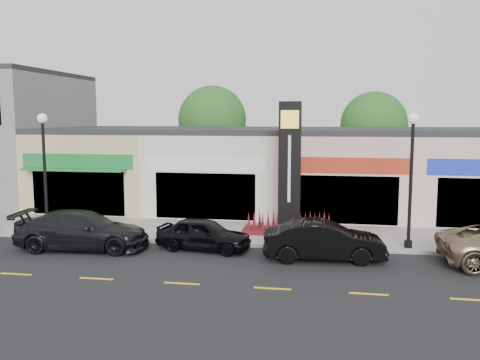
{
  "coord_description": "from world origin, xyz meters",
  "views": [
    {
      "loc": [
        4.59,
        -18.63,
        5.47
      ],
      "look_at": [
        0.76,
        4.0,
        2.6
      ],
      "focal_mm": 38.0,
      "sensor_mm": 36.0,
      "label": 1
    }
  ],
  "objects_px": {
    "car_black_sedan": "(204,234)",
    "car_black_conv": "(324,241)",
    "car_dark_sedan": "(82,230)",
    "pylon_sign": "(289,188)",
    "lamp_east_near": "(411,167)",
    "lamp_west_near": "(44,161)"
  },
  "relations": [
    {
      "from": "car_black_sedan",
      "to": "car_black_conv",
      "type": "relative_size",
      "value": 0.85
    },
    {
      "from": "car_dark_sedan",
      "to": "pylon_sign",
      "type": "bearing_deg",
      "value": -70.77
    },
    {
      "from": "car_dark_sedan",
      "to": "car_black_sedan",
      "type": "height_order",
      "value": "car_dark_sedan"
    },
    {
      "from": "lamp_east_near",
      "to": "pylon_sign",
      "type": "bearing_deg",
      "value": 161.25
    },
    {
      "from": "lamp_east_near",
      "to": "car_black_conv",
      "type": "relative_size",
      "value": 1.19
    },
    {
      "from": "car_black_sedan",
      "to": "car_black_conv",
      "type": "height_order",
      "value": "car_black_conv"
    },
    {
      "from": "car_black_sedan",
      "to": "car_black_conv",
      "type": "bearing_deg",
      "value": -89.3
    },
    {
      "from": "pylon_sign",
      "to": "car_black_conv",
      "type": "bearing_deg",
      "value": -66.04
    },
    {
      "from": "lamp_east_near",
      "to": "lamp_west_near",
      "type": "bearing_deg",
      "value": 180.0
    },
    {
      "from": "pylon_sign",
      "to": "car_black_sedan",
      "type": "xyz_separation_m",
      "value": [
        -3.29,
        -2.92,
        -1.61
      ]
    },
    {
      "from": "lamp_east_near",
      "to": "car_black_sedan",
      "type": "distance_m",
      "value": 8.84
    },
    {
      "from": "pylon_sign",
      "to": "car_black_sedan",
      "type": "height_order",
      "value": "pylon_sign"
    },
    {
      "from": "lamp_west_near",
      "to": "car_black_conv",
      "type": "xyz_separation_m",
      "value": [
        12.59,
        -1.89,
        -2.72
      ]
    },
    {
      "from": "lamp_west_near",
      "to": "pylon_sign",
      "type": "xyz_separation_m",
      "value": [
        11.0,
        1.7,
        -1.2
      ]
    },
    {
      "from": "lamp_east_near",
      "to": "car_black_sedan",
      "type": "bearing_deg",
      "value": -171.63
    },
    {
      "from": "lamp_west_near",
      "to": "lamp_east_near",
      "type": "relative_size",
      "value": 1.0
    },
    {
      "from": "lamp_east_near",
      "to": "pylon_sign",
      "type": "height_order",
      "value": "pylon_sign"
    },
    {
      "from": "pylon_sign",
      "to": "car_dark_sedan",
      "type": "bearing_deg",
      "value": -156.5
    },
    {
      "from": "lamp_east_near",
      "to": "car_black_conv",
      "type": "xyz_separation_m",
      "value": [
        -3.41,
        -1.89,
        -2.72
      ]
    },
    {
      "from": "lamp_east_near",
      "to": "car_dark_sedan",
      "type": "height_order",
      "value": "lamp_east_near"
    },
    {
      "from": "lamp_east_near",
      "to": "car_black_sedan",
      "type": "height_order",
      "value": "lamp_east_near"
    },
    {
      "from": "car_black_sedan",
      "to": "lamp_west_near",
      "type": "bearing_deg",
      "value": 89.5
    }
  ]
}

